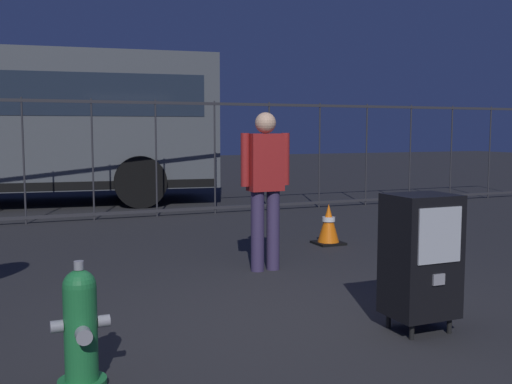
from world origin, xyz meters
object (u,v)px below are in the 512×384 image
fire_hydrant (81,329)px  traffic_cone (329,224)px  pedestrian (265,182)px  newspaper_box_primary (421,255)px

fire_hydrant → traffic_cone: size_ratio=1.41×
pedestrian → traffic_cone: (1.36, 1.03, -0.69)m
traffic_cone → newspaper_box_primary: bearing=-108.6°
pedestrian → fire_hydrant: bearing=-133.5°
pedestrian → traffic_cone: 1.84m
newspaper_box_primary → fire_hydrant: bearing=-178.7°
fire_hydrant → pedestrian: bearing=46.5°
pedestrian → traffic_cone: bearing=37.1°
newspaper_box_primary → pedestrian: 2.28m
pedestrian → newspaper_box_primary: bearing=-83.3°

